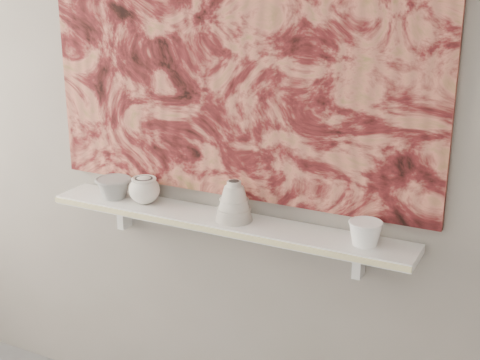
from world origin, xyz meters
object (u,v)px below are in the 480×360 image
Objects in this scene: bowl_grey at (114,187)px; bowl_white at (365,233)px; bell_vessel at (234,201)px; cup_cream at (144,190)px; shelf at (223,222)px; painting at (233,43)px.

bowl_grey reaches higher than bowl_white.
bell_vessel reaches higher than bowl_grey.
bell_vessel is at bearing 0.00° from cup_cream.
shelf is 0.35m from cup_cream.
bowl_grey reaches higher than shelf.
bell_vessel is 0.48m from bowl_white.
painting is at bearing 171.27° from bowl_white.
bell_vessel is at bearing 0.00° from shelf.
bell_vessel is (0.38, 0.00, 0.02)m from cup_cream.
cup_cream is at bearing -166.63° from painting.
bowl_grey is at bearing -170.55° from painting.
bowl_white is (1.01, 0.00, -0.00)m from bowl_grey.
bowl_white is at bearing 0.00° from bowl_grey.
bowl_white is (0.48, 0.00, -0.03)m from bell_vessel.
painting reaches higher than bowl_grey.
bell_vessel is (0.04, -0.08, -0.54)m from painting.
bell_vessel is (0.53, 0.00, 0.03)m from bowl_grey.
cup_cream is (-0.34, 0.00, 0.07)m from shelf.
shelf is 11.96× the size of cup_cream.
shelf is at bearing 0.00° from bowl_grey.
painting is at bearing 13.37° from cup_cream.
cup_cream is 0.80× the size of bell_vessel.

